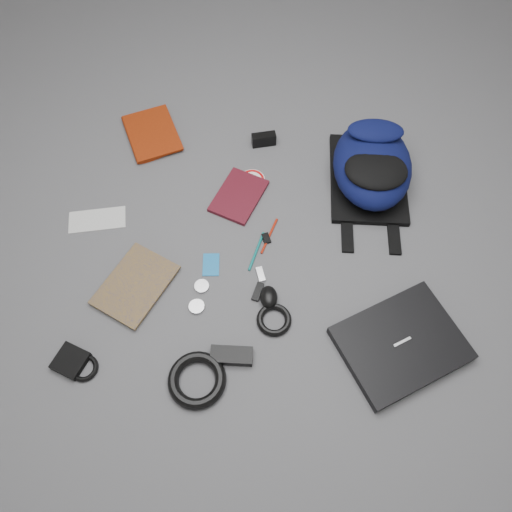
# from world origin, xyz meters

# --- Properties ---
(ground) EXTENTS (4.00, 4.00, 0.00)m
(ground) POSITION_xyz_m (0.00, 0.00, 0.00)
(ground) COLOR #4F4F51
(ground) RESTS_ON ground
(backpack) EXTENTS (0.28, 0.41, 0.17)m
(backpack) POSITION_xyz_m (0.37, 0.34, 0.09)
(backpack) COLOR black
(backpack) RESTS_ON ground
(laptop) EXTENTS (0.43, 0.40, 0.03)m
(laptop) POSITION_xyz_m (0.44, -0.26, 0.02)
(laptop) COLOR black
(laptop) RESTS_ON ground
(textbook_red) EXTENTS (0.26, 0.29, 0.03)m
(textbook_red) POSITION_xyz_m (-0.50, 0.46, 0.01)
(textbook_red) COLOR maroon
(textbook_red) RESTS_ON ground
(comic_book) EXTENTS (0.27, 0.30, 0.02)m
(comic_book) POSITION_xyz_m (-0.45, -0.08, 0.01)
(comic_book) COLOR #BE900D
(comic_book) RESTS_ON ground
(envelope) EXTENTS (0.20, 0.12, 0.00)m
(envelope) POSITION_xyz_m (-0.54, 0.12, 0.00)
(envelope) COLOR silver
(envelope) RESTS_ON ground
(dvd_case) EXTENTS (0.21, 0.24, 0.02)m
(dvd_case) POSITION_xyz_m (-0.07, 0.24, 0.01)
(dvd_case) COLOR #3E0C14
(dvd_case) RESTS_ON ground
(compact_camera) EXTENTS (0.09, 0.05, 0.05)m
(compact_camera) POSITION_xyz_m (-0.00, 0.48, 0.02)
(compact_camera) COLOR black
(compact_camera) RESTS_ON ground
(sticker_disc) EXTENTS (0.09, 0.09, 0.00)m
(sticker_disc) POSITION_xyz_m (-0.03, 0.31, 0.00)
(sticker_disc) COLOR white
(sticker_disc) RESTS_ON ground
(pen_teal) EXTENTS (0.05, 0.14, 0.01)m
(pen_teal) POSITION_xyz_m (-0.00, 0.03, 0.00)
(pen_teal) COLOR #0B6B67
(pen_teal) RESTS_ON ground
(pen_red) EXTENTS (0.05, 0.14, 0.01)m
(pen_red) POSITION_xyz_m (0.04, 0.09, 0.00)
(pen_red) COLOR #A41F0C
(pen_red) RESTS_ON ground
(id_badge) EXTENTS (0.06, 0.08, 0.00)m
(id_badge) POSITION_xyz_m (-0.14, -0.03, 0.00)
(id_badge) COLOR #1873B9
(id_badge) RESTS_ON ground
(usb_black) EXTENTS (0.04, 0.07, 0.01)m
(usb_black) POSITION_xyz_m (0.01, -0.12, 0.01)
(usb_black) COLOR black
(usb_black) RESTS_ON ground
(usb_silver) EXTENTS (0.03, 0.05, 0.01)m
(usb_silver) POSITION_xyz_m (0.02, -0.06, 0.01)
(usb_silver) COLOR silver
(usb_silver) RESTS_ON ground
(key_fob) EXTENTS (0.03, 0.04, 0.01)m
(key_fob) POSITION_xyz_m (0.03, 0.08, 0.01)
(key_fob) COLOR black
(key_fob) RESTS_ON ground
(mouse) EXTENTS (0.06, 0.08, 0.04)m
(mouse) POSITION_xyz_m (0.05, -0.14, 0.02)
(mouse) COLOR black
(mouse) RESTS_ON ground
(headphone_left) EXTENTS (0.05, 0.05, 0.01)m
(headphone_left) POSITION_xyz_m (-0.16, -0.11, 0.01)
(headphone_left) COLOR #B6B6B8
(headphone_left) RESTS_ON ground
(headphone_right) EXTENTS (0.06, 0.06, 0.01)m
(headphone_right) POSITION_xyz_m (-0.17, -0.18, 0.01)
(headphone_right) COLOR #AAAAAC
(headphone_right) RESTS_ON ground
(cable_coil) EXTENTS (0.12, 0.12, 0.02)m
(cable_coil) POSITION_xyz_m (0.07, -0.21, 0.01)
(cable_coil) COLOR black
(cable_coil) RESTS_ON ground
(power_brick) EXTENTS (0.12, 0.05, 0.03)m
(power_brick) POSITION_xyz_m (-0.05, -0.33, 0.02)
(power_brick) COLOR black
(power_brick) RESTS_ON ground
(power_cord_coil) EXTENTS (0.22, 0.22, 0.03)m
(power_cord_coil) POSITION_xyz_m (-0.14, -0.40, 0.02)
(power_cord_coil) COLOR black
(power_cord_coil) RESTS_ON ground
(pouch) EXTENTS (0.11, 0.11, 0.02)m
(pouch) POSITION_xyz_m (-0.51, -0.37, 0.01)
(pouch) COLOR black
(pouch) RESTS_ON ground
(earbud_coil) EXTENTS (0.10, 0.10, 0.02)m
(earbud_coil) POSITION_xyz_m (-0.47, -0.39, 0.01)
(earbud_coil) COLOR black
(earbud_coil) RESTS_ON ground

